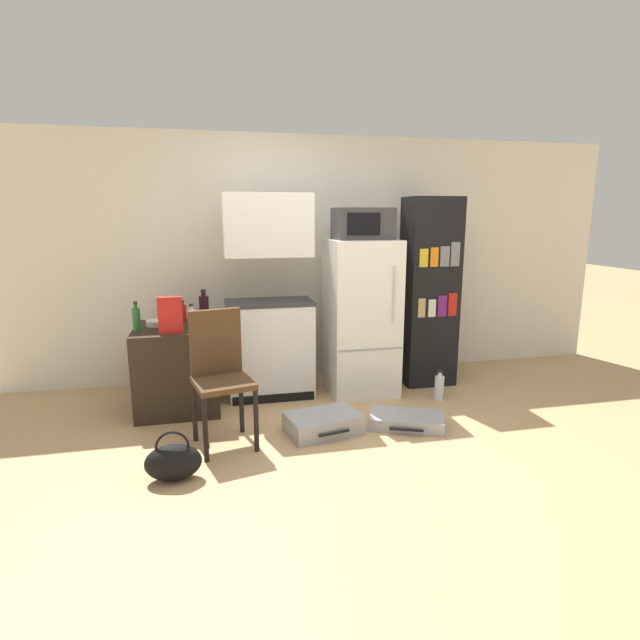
{
  "coord_description": "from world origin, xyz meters",
  "views": [
    {
      "loc": [
        -0.96,
        -3.12,
        1.68
      ],
      "look_at": [
        -0.07,
        0.85,
        0.82
      ],
      "focal_mm": 28.0,
      "sensor_mm": 36.0,
      "label": 1
    }
  ],
  "objects_px": {
    "side_table": "(178,367)",
    "cereal_box": "(170,315)",
    "handbag": "(173,462)",
    "bottle_milk_white": "(169,318)",
    "bottle_wine_dark": "(204,307)",
    "suitcase_large_flat": "(323,423)",
    "chair": "(219,366)",
    "refrigerator": "(361,317)",
    "bottle_ketchup_red": "(183,313)",
    "kitchen_hutch": "(269,308)",
    "bookshelf": "(429,292)",
    "water_bottle_front": "(439,387)",
    "bottle_clear_short": "(192,318)",
    "microwave": "(363,224)",
    "bowl": "(156,323)",
    "suitcase_small_flat": "(406,420)",
    "bottle_green_tall": "(136,319)"
  },
  "relations": [
    {
      "from": "side_table",
      "to": "cereal_box",
      "type": "xyz_separation_m",
      "value": [
        -0.02,
        -0.24,
        0.52
      ]
    },
    {
      "from": "handbag",
      "to": "bottle_milk_white",
      "type": "bearing_deg",
      "value": 93.39
    },
    {
      "from": "handbag",
      "to": "bottle_wine_dark",
      "type": "bearing_deg",
      "value": 81.77
    },
    {
      "from": "bottle_wine_dark",
      "to": "suitcase_large_flat",
      "type": "distance_m",
      "value": 1.56
    },
    {
      "from": "chair",
      "to": "refrigerator",
      "type": "bearing_deg",
      "value": 19.05
    },
    {
      "from": "bottle_ketchup_red",
      "to": "handbag",
      "type": "xyz_separation_m",
      "value": [
        -0.03,
        -1.49,
        -0.69
      ]
    },
    {
      "from": "side_table",
      "to": "handbag",
      "type": "bearing_deg",
      "value": -88.85
    },
    {
      "from": "kitchen_hutch",
      "to": "bottle_milk_white",
      "type": "relative_size",
      "value": 9.04
    },
    {
      "from": "bottle_milk_white",
      "to": "bookshelf",
      "type": "bearing_deg",
      "value": 5.22
    },
    {
      "from": "side_table",
      "to": "water_bottle_front",
      "type": "xyz_separation_m",
      "value": [
        2.34,
        -0.32,
        -0.25
      ]
    },
    {
      "from": "bottle_clear_short",
      "to": "cereal_box",
      "type": "relative_size",
      "value": 0.71
    },
    {
      "from": "microwave",
      "to": "bottle_clear_short",
      "type": "height_order",
      "value": "microwave"
    },
    {
      "from": "bottle_ketchup_red",
      "to": "bowl",
      "type": "relative_size",
      "value": 1.1
    },
    {
      "from": "suitcase_small_flat",
      "to": "water_bottle_front",
      "type": "distance_m",
      "value": 0.74
    },
    {
      "from": "bowl",
      "to": "water_bottle_front",
      "type": "xyz_separation_m",
      "value": [
        2.5,
        -0.39,
        -0.64
      ]
    },
    {
      "from": "bottle_wine_dark",
      "to": "bowl",
      "type": "relative_size",
      "value": 1.6
    },
    {
      "from": "bottle_green_tall",
      "to": "refrigerator",
      "type": "bearing_deg",
      "value": 5.02
    },
    {
      "from": "kitchen_hutch",
      "to": "bottle_wine_dark",
      "type": "bearing_deg",
      "value": 171.25
    },
    {
      "from": "kitchen_hutch",
      "to": "suitcase_large_flat",
      "type": "xyz_separation_m",
      "value": [
        0.29,
        -0.94,
        -0.76
      ]
    },
    {
      "from": "chair",
      "to": "suitcase_large_flat",
      "type": "relative_size",
      "value": 1.61
    },
    {
      "from": "bottle_clear_short",
      "to": "suitcase_large_flat",
      "type": "bearing_deg",
      "value": -34.87
    },
    {
      "from": "bottle_wine_dark",
      "to": "water_bottle_front",
      "type": "distance_m",
      "value": 2.29
    },
    {
      "from": "bookshelf",
      "to": "cereal_box",
      "type": "height_order",
      "value": "bookshelf"
    },
    {
      "from": "suitcase_small_flat",
      "to": "handbag",
      "type": "distance_m",
      "value": 1.84
    },
    {
      "from": "bottle_wine_dark",
      "to": "water_bottle_front",
      "type": "height_order",
      "value": "bottle_wine_dark"
    },
    {
      "from": "bottle_milk_white",
      "to": "bottle_green_tall",
      "type": "distance_m",
      "value": 0.26
    },
    {
      "from": "side_table",
      "to": "cereal_box",
      "type": "relative_size",
      "value": 2.45
    },
    {
      "from": "side_table",
      "to": "water_bottle_front",
      "type": "relative_size",
      "value": 2.6
    },
    {
      "from": "bottle_milk_white",
      "to": "bowl",
      "type": "bearing_deg",
      "value": 132.04
    },
    {
      "from": "cereal_box",
      "to": "bottle_ketchup_red",
      "type": "bearing_deg",
      "value": 81.02
    },
    {
      "from": "suitcase_small_flat",
      "to": "side_table",
      "type": "bearing_deg",
      "value": 177.89
    },
    {
      "from": "microwave",
      "to": "suitcase_small_flat",
      "type": "xyz_separation_m",
      "value": [
        0.12,
        -0.89,
        -1.55
      ]
    },
    {
      "from": "side_table",
      "to": "bottle_wine_dark",
      "type": "height_order",
      "value": "bottle_wine_dark"
    },
    {
      "from": "side_table",
      "to": "bottle_milk_white",
      "type": "relative_size",
      "value": 3.56
    },
    {
      "from": "bowl",
      "to": "cereal_box",
      "type": "height_order",
      "value": "cereal_box"
    },
    {
      "from": "bottle_milk_white",
      "to": "bowl",
      "type": "relative_size",
      "value": 1.17
    },
    {
      "from": "side_table",
      "to": "bookshelf",
      "type": "xyz_separation_m",
      "value": [
        2.42,
        0.17,
        0.56
      ]
    },
    {
      "from": "side_table",
      "to": "bowl",
      "type": "relative_size",
      "value": 4.17
    },
    {
      "from": "bottle_green_tall",
      "to": "bottle_clear_short",
      "type": "bearing_deg",
      "value": -0.28
    },
    {
      "from": "refrigerator",
      "to": "water_bottle_front",
      "type": "distance_m",
      "value": 0.97
    },
    {
      "from": "bottle_clear_short",
      "to": "water_bottle_front",
      "type": "height_order",
      "value": "bottle_clear_short"
    },
    {
      "from": "bottle_ketchup_red",
      "to": "handbag",
      "type": "relative_size",
      "value": 0.54
    },
    {
      "from": "bowl",
      "to": "chair",
      "type": "relative_size",
      "value": 0.18
    },
    {
      "from": "microwave",
      "to": "bottle_wine_dark",
      "type": "xyz_separation_m",
      "value": [
        -1.45,
        0.17,
        -0.75
      ]
    },
    {
      "from": "bottle_wine_dark",
      "to": "chair",
      "type": "relative_size",
      "value": 0.28
    },
    {
      "from": "water_bottle_front",
      "to": "bottle_clear_short",
      "type": "bearing_deg",
      "value": 174.66
    },
    {
      "from": "kitchen_hutch",
      "to": "suitcase_small_flat",
      "type": "distance_m",
      "value": 1.59
    },
    {
      "from": "refrigerator",
      "to": "bookshelf",
      "type": "bearing_deg",
      "value": 8.57
    },
    {
      "from": "refrigerator",
      "to": "bottle_clear_short",
      "type": "relative_size",
      "value": 6.88
    },
    {
      "from": "bottle_milk_white",
      "to": "kitchen_hutch",
      "type": "bearing_deg",
      "value": 12.49
    }
  ]
}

